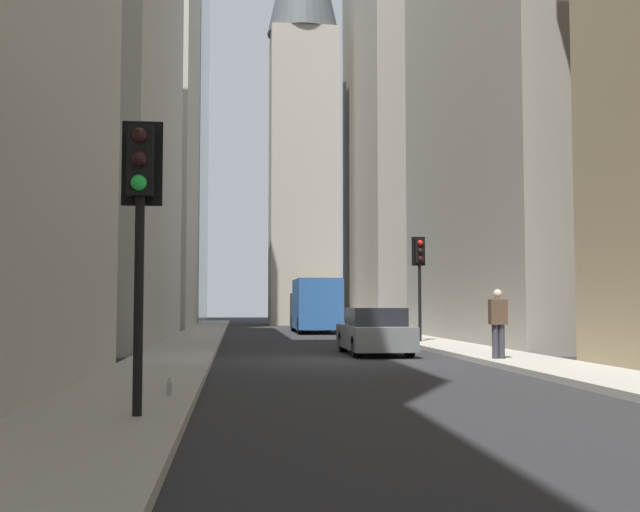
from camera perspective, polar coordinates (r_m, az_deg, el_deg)
name	(u,v)px	position (r m, az deg, el deg)	size (l,w,h in m)	color
ground_plane	(339,360)	(20.89, 1.43, -7.84)	(135.00, 135.00, 0.00)	#262628
sidewalk_right	(172,359)	(20.77, -11.08, -7.60)	(90.00, 2.20, 0.14)	#A8A399
sidewalk_left	(498,356)	(21.94, 13.25, -7.36)	(90.00, 2.20, 0.14)	#A8A399
building_left_far	(427,102)	(55.67, 8.03, 11.38)	(15.14, 10.00, 31.85)	gray
building_right_midfar	(40,69)	(32.77, -20.31, 13.04)	(16.41, 10.50, 21.59)	#B7B2A5
building_right_far	(116,113)	(51.30, -15.09, 10.35)	(13.30, 10.00, 27.64)	#B7B2A5
church_spire	(303,86)	(59.21, -1.28, 12.64)	(5.48, 5.48, 34.68)	#A8A091
delivery_truck	(315,305)	(40.82, -0.38, -3.74)	(6.46, 2.25, 2.84)	#285699
hatchback_grey	(375,333)	(23.27, 4.12, -5.76)	(4.30, 1.78, 1.42)	slate
traffic_light_foreground	(140,196)	(9.90, -13.36, 4.39)	(0.43, 0.52, 3.75)	black
traffic_light_midblock	(420,264)	(28.87, 7.49, -0.61)	(0.43, 0.52, 3.95)	black
pedestrian	(498,321)	(20.02, 13.23, -4.75)	(0.26, 0.44, 1.77)	#33333D
discarded_bottle	(169,389)	(11.88, -11.26, -9.75)	(0.07, 0.07, 0.27)	#999EA3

